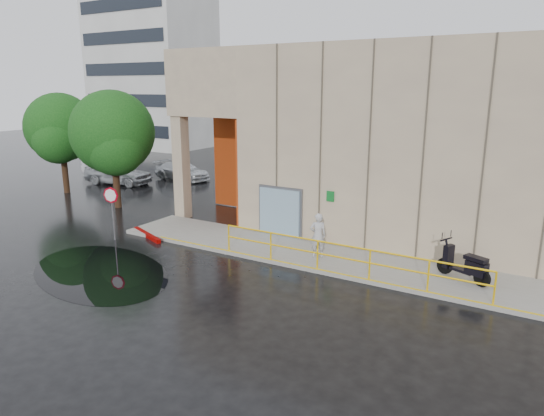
{
  "coord_description": "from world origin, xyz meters",
  "views": [
    {
      "loc": [
        10.09,
        -11.43,
        6.36
      ],
      "look_at": [
        1.54,
        3.0,
        2.13
      ],
      "focal_mm": 32.0,
      "sensor_mm": 36.0,
      "label": 1
    }
  ],
  "objects_px": {
    "person": "(318,235)",
    "red_curb": "(147,235)",
    "tree_near": "(113,136)",
    "car_b": "(104,167)",
    "scooter": "(465,255)",
    "stop_sign": "(111,201)",
    "car_a": "(118,172)",
    "car_c": "(182,171)",
    "tree_far": "(60,131)"
  },
  "relations": [
    {
      "from": "tree_far",
      "to": "car_a",
      "type": "bearing_deg",
      "value": 81.22
    },
    {
      "from": "car_a",
      "to": "tree_far",
      "type": "height_order",
      "value": "tree_far"
    },
    {
      "from": "red_curb",
      "to": "car_b",
      "type": "distance_m",
      "value": 15.48
    },
    {
      "from": "red_curb",
      "to": "car_c",
      "type": "height_order",
      "value": "car_c"
    },
    {
      "from": "person",
      "to": "tree_far",
      "type": "bearing_deg",
      "value": -41.58
    },
    {
      "from": "scooter",
      "to": "car_c",
      "type": "height_order",
      "value": "scooter"
    },
    {
      "from": "scooter",
      "to": "car_b",
      "type": "height_order",
      "value": "scooter"
    },
    {
      "from": "car_a",
      "to": "tree_near",
      "type": "xyz_separation_m",
      "value": [
        5.06,
        -4.6,
        3.07
      ]
    },
    {
      "from": "car_a",
      "to": "car_b",
      "type": "relative_size",
      "value": 1.03
    },
    {
      "from": "scooter",
      "to": "tree_far",
      "type": "xyz_separation_m",
      "value": [
        -23.42,
        2.45,
        2.8
      ]
    },
    {
      "from": "scooter",
      "to": "stop_sign",
      "type": "height_order",
      "value": "stop_sign"
    },
    {
      "from": "car_b",
      "to": "tree_far",
      "type": "relative_size",
      "value": 0.75
    },
    {
      "from": "person",
      "to": "tree_far",
      "type": "distance_m",
      "value": 18.75
    },
    {
      "from": "person",
      "to": "car_c",
      "type": "relative_size",
      "value": 0.39
    },
    {
      "from": "person",
      "to": "stop_sign",
      "type": "distance_m",
      "value": 8.82
    },
    {
      "from": "tree_near",
      "to": "car_b",
      "type": "bearing_deg",
      "value": 143.43
    },
    {
      "from": "car_b",
      "to": "car_c",
      "type": "bearing_deg",
      "value": -49.84
    },
    {
      "from": "red_curb",
      "to": "car_a",
      "type": "distance_m",
      "value": 12.68
    },
    {
      "from": "stop_sign",
      "to": "car_a",
      "type": "bearing_deg",
      "value": 144.35
    },
    {
      "from": "scooter",
      "to": "car_a",
      "type": "relative_size",
      "value": 0.43
    },
    {
      "from": "scooter",
      "to": "tree_near",
      "type": "xyz_separation_m",
      "value": [
        -17.8,
        1.5,
        2.85
      ]
    },
    {
      "from": "stop_sign",
      "to": "car_c",
      "type": "xyz_separation_m",
      "value": [
        -6.61,
        12.0,
        -1.07
      ]
    },
    {
      "from": "scooter",
      "to": "tree_near",
      "type": "bearing_deg",
      "value": -161.23
    },
    {
      "from": "stop_sign",
      "to": "car_c",
      "type": "distance_m",
      "value": 13.74
    },
    {
      "from": "person",
      "to": "car_b",
      "type": "height_order",
      "value": "person"
    },
    {
      "from": "person",
      "to": "stop_sign",
      "type": "xyz_separation_m",
      "value": [
        -8.53,
        -2.12,
        0.7
      ]
    },
    {
      "from": "car_a",
      "to": "scooter",
      "type": "bearing_deg",
      "value": -113.64
    },
    {
      "from": "tree_near",
      "to": "tree_far",
      "type": "distance_m",
      "value": 5.7
    },
    {
      "from": "red_curb",
      "to": "car_a",
      "type": "height_order",
      "value": "car_a"
    },
    {
      "from": "car_a",
      "to": "car_c",
      "type": "relative_size",
      "value": 1.07
    },
    {
      "from": "stop_sign",
      "to": "car_b",
      "type": "bearing_deg",
      "value": 148.07
    },
    {
      "from": "person",
      "to": "tree_near",
      "type": "relative_size",
      "value": 0.27
    },
    {
      "from": "scooter",
      "to": "car_b",
      "type": "distance_m",
      "value": 26.51
    },
    {
      "from": "car_a",
      "to": "tree_far",
      "type": "relative_size",
      "value": 0.77
    },
    {
      "from": "tree_far",
      "to": "person",
      "type": "bearing_deg",
      "value": -8.86
    },
    {
      "from": "scooter",
      "to": "car_b",
      "type": "relative_size",
      "value": 0.44
    },
    {
      "from": "car_a",
      "to": "tree_near",
      "type": "bearing_deg",
      "value": -141.0
    },
    {
      "from": "car_b",
      "to": "tree_near",
      "type": "bearing_deg",
      "value": -109.58
    },
    {
      "from": "stop_sign",
      "to": "tree_near",
      "type": "distance_m",
      "value": 6.19
    },
    {
      "from": "scooter",
      "to": "stop_sign",
      "type": "bearing_deg",
      "value": -145.92
    },
    {
      "from": "stop_sign",
      "to": "tree_far",
      "type": "bearing_deg",
      "value": 160.48
    },
    {
      "from": "person",
      "to": "red_curb",
      "type": "xyz_separation_m",
      "value": [
        -7.64,
        -1.11,
        -0.9
      ]
    },
    {
      "from": "car_b",
      "to": "tree_near",
      "type": "height_order",
      "value": "tree_near"
    },
    {
      "from": "car_c",
      "to": "tree_far",
      "type": "relative_size",
      "value": 0.71
    },
    {
      "from": "red_curb",
      "to": "car_a",
      "type": "xyz_separation_m",
      "value": [
        -10.12,
        7.62,
        0.7
      ]
    },
    {
      "from": "person",
      "to": "car_b",
      "type": "xyz_separation_m",
      "value": [
        -20.41,
        7.62,
        -0.25
      ]
    },
    {
      "from": "car_b",
      "to": "car_c",
      "type": "xyz_separation_m",
      "value": [
        5.27,
        2.25,
        -0.12
      ]
    },
    {
      "from": "person",
      "to": "tree_near",
      "type": "distance_m",
      "value": 13.16
    },
    {
      "from": "car_c",
      "to": "tree_near",
      "type": "height_order",
      "value": "tree_near"
    },
    {
      "from": "scooter",
      "to": "stop_sign",
      "type": "relative_size",
      "value": 0.86
    }
  ]
}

